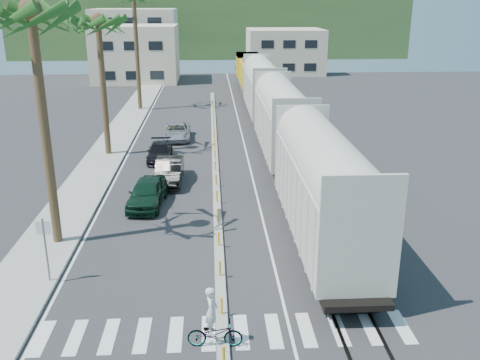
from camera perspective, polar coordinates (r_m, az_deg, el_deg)
name	(u,v)px	position (r m, az deg, el deg)	size (l,w,h in m)	color
ground	(221,303)	(22.02, -2.04, -12.99)	(140.00, 140.00, 0.00)	#28282B
sidewalk	(113,144)	(45.96, -13.43, 3.74)	(3.00, 90.00, 0.15)	gray
rails	(269,134)	(48.43, 3.16, 4.92)	(1.56, 100.00, 0.06)	black
median	(215,160)	(40.36, -2.67, 2.19)	(0.45, 60.00, 0.85)	gray
crosswalk	(222,332)	(20.35, -1.91, -15.93)	(14.00, 2.20, 0.01)	silver
lane_markings	(189,144)	(45.28, -5.47, 3.85)	(9.42, 90.00, 0.01)	silver
freight_train	(273,108)	(45.44, 3.56, 7.71)	(3.00, 60.94, 5.85)	beige
palm_trees	(102,10)	(42.17, -14.54, 17.14)	(3.50, 37.20, 13.75)	brown
street_sign	(45,241)	(23.90, -20.09, -6.18)	(0.60, 0.08, 3.00)	slate
buildings	(172,45)	(90.88, -7.28, 14.05)	(38.00, 27.00, 10.00)	beige
hillside	(210,26)	(118.86, -3.19, 16.04)	(80.00, 20.00, 12.00)	#385628
car_lead	(147,193)	(31.80, -9.88, -1.35)	(2.31, 4.87, 1.61)	black
car_second	(169,171)	(35.61, -7.58, 0.96)	(1.77, 4.88, 1.60)	black
car_third	(160,152)	(40.79, -8.55, 2.99)	(1.93, 4.49, 1.29)	black
car_rear	(177,131)	(46.85, -6.72, 5.16)	(2.35, 4.91, 1.35)	#AEB0B3
cyclist	(214,328)	(19.29, -2.77, -15.46)	(0.90, 2.01, 2.32)	#9EA0A5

